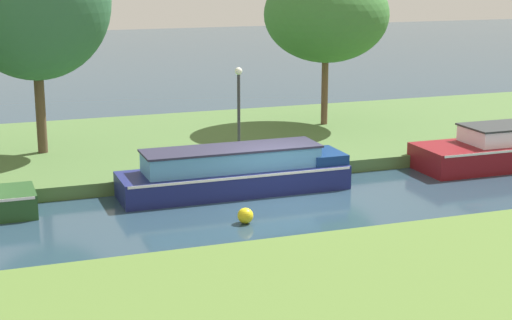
{
  "coord_description": "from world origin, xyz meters",
  "views": [
    {
      "loc": [
        -8.18,
        -20.31,
        6.47
      ],
      "look_at": [
        -0.41,
        1.2,
        0.9
      ],
      "focal_mm": 57.19,
      "sensor_mm": 36.0,
      "label": 1
    }
  ],
  "objects": [
    {
      "name": "ground_plane",
      "position": [
        0.0,
        0.0,
        0.0
      ],
      "size": [
        120.0,
        120.0,
        0.0
      ],
      "primitive_type": "plane",
      "color": "#243C4D"
    },
    {
      "name": "willow_tree_right",
      "position": [
        4.75,
        7.76,
        4.56
      ],
      "size": [
        4.67,
        4.7,
        5.95
      ],
      "color": "brown",
      "rests_on": "riverbank_far"
    },
    {
      "name": "mooring_post_far",
      "position": [
        -2.16,
        2.43,
        0.7
      ],
      "size": [
        0.19,
        0.19,
        0.6
      ],
      "primitive_type": "cylinder",
      "color": "#483625",
      "rests_on": "riverbank_far"
    },
    {
      "name": "navy_barge",
      "position": [
        -1.01,
        1.2,
        0.59
      ],
      "size": [
        6.63,
        1.78,
        1.33
      ],
      "color": "navy",
      "rests_on": "ground_plane"
    },
    {
      "name": "channel_buoy",
      "position": [
        -1.72,
        -1.64,
        0.2
      ],
      "size": [
        0.41,
        0.41,
        0.41
      ],
      "primitive_type": "sphere",
      "color": "yellow",
      "rests_on": "ground_plane"
    },
    {
      "name": "mooring_post_near",
      "position": [
        7.34,
        2.43,
        0.78
      ],
      "size": [
        0.2,
        0.2,
        0.75
      ],
      "primitive_type": "cylinder",
      "color": "#463A2B",
      "rests_on": "riverbank_far"
    },
    {
      "name": "lamp_post",
      "position": [
        -0.02,
        3.89,
        2.2
      ],
      "size": [
        0.24,
        0.24,
        2.85
      ],
      "color": "#333338",
      "rests_on": "riverbank_far"
    },
    {
      "name": "willow_tree_centre",
      "position": [
        -5.91,
        6.29,
        5.26
      ],
      "size": [
        4.79,
        3.35,
        7.35
      ],
      "color": "brown",
      "rests_on": "riverbank_far"
    },
    {
      "name": "riverbank_far",
      "position": [
        0.0,
        7.0,
        0.2
      ],
      "size": [
        72.0,
        10.0,
        0.4
      ],
      "primitive_type": "cube",
      "color": "#4C6C38",
      "rests_on": "ground_plane"
    }
  ]
}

